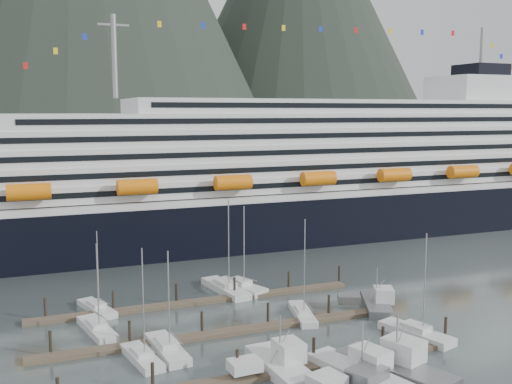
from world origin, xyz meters
TOP-DOWN VIEW (x-y plane):
  - ground at (0.00, 0.00)m, footprint 1600.00×1600.00m
  - cruise_ship at (30.03, 54.94)m, footprint 210.00×30.40m
  - dock_near at (-4.93, -9.95)m, footprint 48.18×2.28m
  - dock_mid at (-4.93, 3.05)m, footprint 48.18×2.28m
  - dock_far at (-4.93, 16.05)m, footprint 48.18×2.28m
  - sailboat_a at (-16.59, -1.27)m, footprint 3.69×8.46m
  - sailboat_b at (-20.17, 9.67)m, footprint 4.21×9.86m
  - sailboat_c at (-13.43, 0.01)m, footprint 3.45×9.97m
  - sailboat_d at (6.56, 5.20)m, footprint 4.38×9.65m
  - sailboat_e at (-19.18, 17.92)m, footprint 4.67×9.08m
  - sailboat_f at (2.93, 19.99)m, footprint 6.38×10.38m
  - sailboat_g at (0.54, 19.99)m, footprint 4.61×11.91m
  - sailboat_h at (16.40, -6.66)m, footprint 5.57×10.25m
  - trawler_b at (-3.53, -9.60)m, footprint 8.35×10.95m
  - trawler_c at (3.45, -14.74)m, footprint 10.25×13.70m
  - trawler_d at (7.46, -15.06)m, footprint 11.19×13.76m
  - trawler_e at (17.58, 4.28)m, footprint 8.97×10.57m

SIDE VIEW (x-z plane):
  - ground at x=0.00m, z-range 0.00..0.00m
  - dock_near at x=-4.93m, z-range -1.29..1.91m
  - dock_mid at x=-4.93m, z-range -1.29..1.91m
  - dock_far at x=-4.93m, z-range -1.29..1.91m
  - sailboat_e at x=-19.18m, z-range -5.58..6.37m
  - sailboat_b at x=-20.17m, z-range -5.65..6.45m
  - sailboat_d at x=6.56m, z-range -6.62..7.43m
  - sailboat_a at x=-16.59m, z-range -6.35..7.18m
  - sailboat_c at x=-13.43m, z-range -5.97..6.81m
  - sailboat_h at x=16.40m, z-range -6.47..7.34m
  - sailboat_g at x=0.54m, z-range -7.07..7.95m
  - sailboat_f at x=2.93m, z-range -6.53..7.41m
  - trawler_e at x=17.58m, z-range -2.41..4.12m
  - trawler_c at x=3.45m, z-range -2.51..4.25m
  - trawler_b at x=-3.53m, z-range -2.61..4.40m
  - trawler_d at x=7.46m, z-range -2.98..4.93m
  - cruise_ship at x=30.03m, z-range -13.11..37.19m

